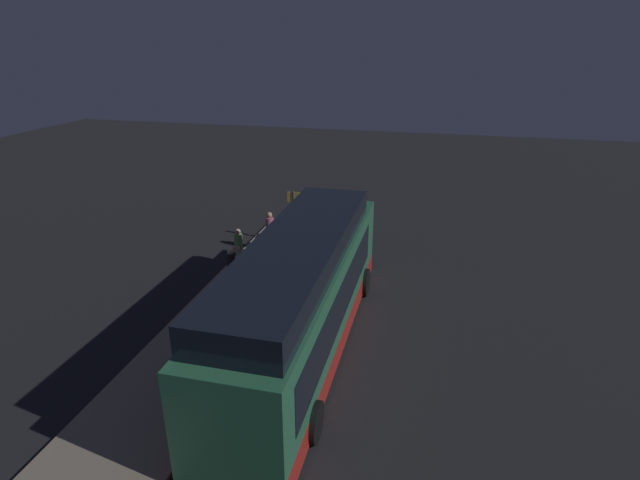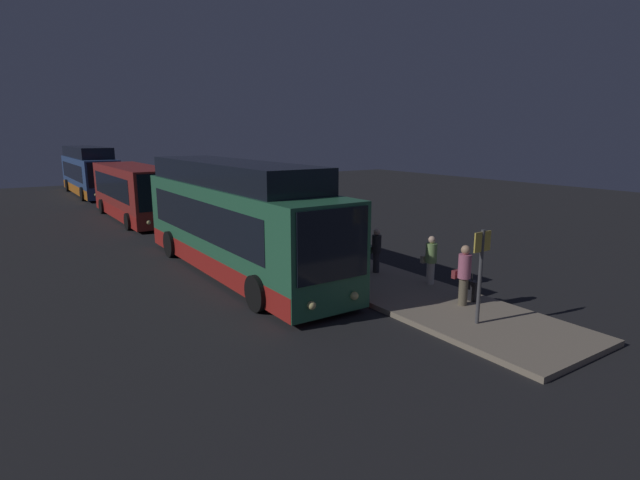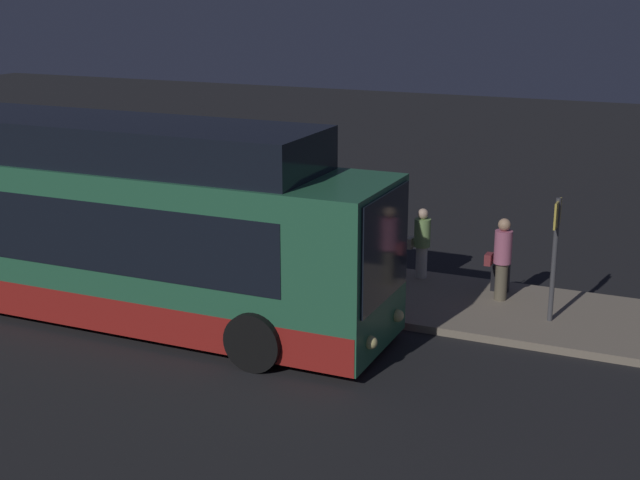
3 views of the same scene
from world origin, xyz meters
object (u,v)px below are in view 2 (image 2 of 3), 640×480
at_px(bus_lead, 235,223).
at_px(bus_third, 89,173).
at_px(sign_post, 481,266).
at_px(passenger_waiting, 376,249).
at_px(bus_second, 134,193).
at_px(suitcase, 471,290).
at_px(passenger_boarding, 464,273).
at_px(passenger_with_bags, 431,258).

distance_m(bus_lead, bus_third, 29.03).
relative_size(bus_lead, sign_post, 4.90).
height_order(bus_lead, passenger_waiting, bus_lead).
bearing_deg(bus_second, bus_third, -180.00).
bearing_deg(suitcase, passenger_boarding, -77.60).
bearing_deg(passenger_boarding, bus_second, 100.56).
xyz_separation_m(passenger_waiting, sign_post, (5.29, -1.00, 0.70)).
bearing_deg(passenger_with_bags, bus_lead, 129.08).
bearing_deg(bus_third, sign_post, 4.38).
height_order(bus_second, passenger_with_bags, bus_second).
height_order(bus_lead, sign_post, bus_lead).
relative_size(suitcase, sign_post, 0.34).
height_order(bus_second, bus_third, bus_third).
height_order(bus_lead, passenger_with_bags, bus_lead).
bearing_deg(suitcase, passenger_waiting, -174.85).
bearing_deg(bus_third, passenger_with_bags, 7.35).
bearing_deg(suitcase, bus_second, -168.92).
height_order(passenger_with_bags, sign_post, sign_post).
bearing_deg(passenger_boarding, bus_lead, 117.35).
xyz_separation_m(bus_second, sign_post, (23.01, 2.89, 0.16)).
relative_size(passenger_waiting, passenger_with_bags, 0.99).
distance_m(bus_lead, passenger_boarding, 8.36).
distance_m(bus_lead, sign_post, 9.12).
distance_m(bus_third, suitcase, 36.64).
height_order(bus_second, passenger_waiting, bus_second).
bearing_deg(bus_third, bus_second, 0.00).
height_order(bus_lead, passenger_boarding, bus_lead).
distance_m(bus_third, passenger_waiting, 32.64).
bearing_deg(bus_third, suitcase, 6.66).
relative_size(passenger_with_bags, sign_post, 0.65).
bearing_deg(passenger_with_bags, bus_third, 97.28).
xyz_separation_m(bus_third, sign_post, (37.68, 2.89, -0.07)).
relative_size(bus_third, passenger_with_bags, 7.49).
bearing_deg(passenger_boarding, sign_post, -123.60).
relative_size(bus_third, passenger_waiting, 7.59).
relative_size(bus_lead, passenger_boarding, 6.90).
relative_size(bus_second, passenger_with_bags, 6.57).
distance_m(bus_lead, passenger_waiting, 5.21).
bearing_deg(passenger_waiting, sign_post, -107.77).
relative_size(passenger_waiting, suitcase, 1.90).
height_order(passenger_with_bags, suitcase, passenger_with_bags).
bearing_deg(sign_post, bus_third, -175.62).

